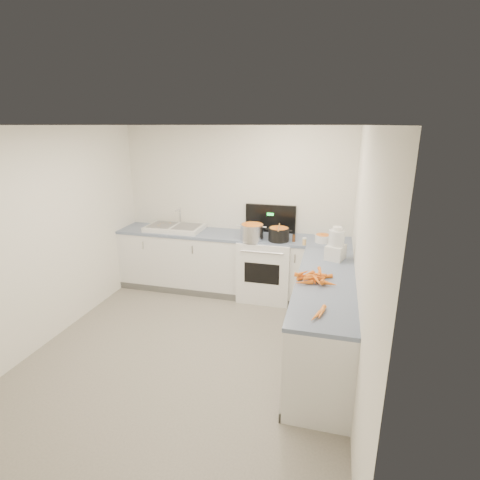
% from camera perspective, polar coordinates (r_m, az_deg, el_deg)
% --- Properties ---
extents(floor, '(3.50, 4.00, 0.00)m').
position_cam_1_polar(floor, '(4.52, -7.52, -16.65)').
color(floor, gray).
rests_on(floor, ground).
extents(ceiling, '(3.50, 4.00, 0.00)m').
position_cam_1_polar(ceiling, '(3.76, -9.06, 16.90)').
color(ceiling, white).
rests_on(ceiling, ground).
extents(wall_back, '(3.50, 0.00, 2.50)m').
position_cam_1_polar(wall_back, '(5.79, -0.64, 4.66)').
color(wall_back, white).
rests_on(wall_back, ground).
extents(wall_front, '(3.50, 0.00, 2.50)m').
position_cam_1_polar(wall_front, '(2.43, -27.27, -16.06)').
color(wall_front, white).
rests_on(wall_front, ground).
extents(wall_left, '(0.00, 4.00, 2.50)m').
position_cam_1_polar(wall_left, '(4.90, -27.50, 0.34)').
color(wall_left, white).
rests_on(wall_left, ground).
extents(wall_right, '(0.00, 4.00, 2.50)m').
position_cam_1_polar(wall_right, '(3.69, 17.84, -3.58)').
color(wall_right, white).
rests_on(wall_right, ground).
extents(counter_back, '(3.50, 0.62, 0.94)m').
position_cam_1_polar(counter_back, '(5.74, -1.40, -3.60)').
color(counter_back, white).
rests_on(counter_back, ground).
extents(counter_right, '(0.62, 2.20, 0.94)m').
position_cam_1_polar(counter_right, '(4.27, 12.60, -11.71)').
color(counter_right, white).
rests_on(counter_right, ground).
extents(stove, '(0.76, 0.65, 1.36)m').
position_cam_1_polar(stove, '(5.61, 3.99, -4.11)').
color(stove, white).
rests_on(stove, ground).
extents(sink, '(0.86, 0.52, 0.31)m').
position_cam_1_polar(sink, '(5.88, -9.90, 1.86)').
color(sink, white).
rests_on(sink, counter_back).
extents(steel_pot, '(0.44, 0.44, 0.24)m').
position_cam_1_polar(steel_pot, '(5.30, 1.85, 1.14)').
color(steel_pot, silver).
rests_on(steel_pot, stove).
extents(black_pot, '(0.30, 0.30, 0.21)m').
position_cam_1_polar(black_pot, '(5.27, 5.91, 0.75)').
color(black_pot, black).
rests_on(black_pot, stove).
extents(wooden_spoon, '(0.06, 0.41, 0.02)m').
position_cam_1_polar(wooden_spoon, '(5.24, 5.95, 1.95)').
color(wooden_spoon, '#AD7A47').
rests_on(wooden_spoon, black_pot).
extents(mixing_bowl, '(0.24, 0.24, 0.10)m').
position_cam_1_polar(mixing_bowl, '(5.32, 12.52, 0.24)').
color(mixing_bowl, white).
rests_on(mixing_bowl, counter_back).
extents(extract_bottle, '(0.04, 0.04, 0.10)m').
position_cam_1_polar(extract_bottle, '(5.27, 8.20, 0.30)').
color(extract_bottle, '#593319').
rests_on(extract_bottle, counter_back).
extents(spice_jar, '(0.05, 0.05, 0.09)m').
position_cam_1_polar(spice_jar, '(5.14, 9.78, -0.29)').
color(spice_jar, '#E5B266').
rests_on(spice_jar, counter_back).
extents(food_processor, '(0.26, 0.29, 0.41)m').
position_cam_1_polar(food_processor, '(4.64, 14.42, -0.81)').
color(food_processor, white).
rests_on(food_processor, counter_right).
extents(carrot_pile, '(0.45, 0.45, 0.08)m').
position_cam_1_polar(carrot_pile, '(4.00, 11.28, -5.63)').
color(carrot_pile, orange).
rests_on(carrot_pile, counter_right).
extents(peeled_carrots, '(0.13, 0.29, 0.04)m').
position_cam_1_polar(peeled_carrots, '(3.33, 12.01, -10.87)').
color(peeled_carrots, orange).
rests_on(peeled_carrots, counter_right).
extents(peelings, '(0.22, 0.25, 0.01)m').
position_cam_1_polar(peelings, '(5.97, -11.67, 2.36)').
color(peelings, tan).
rests_on(peelings, sink).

